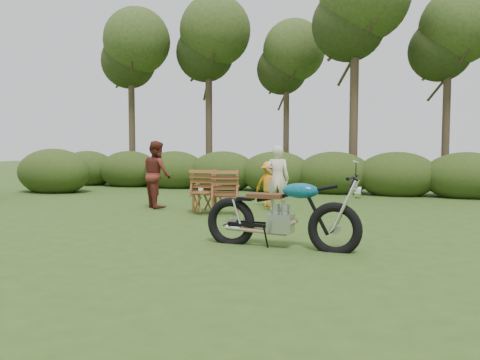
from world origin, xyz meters
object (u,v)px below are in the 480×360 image
(side_table, at_px, (203,203))
(adult_b, at_px, (157,208))
(lawn_chair_right, at_px, (226,214))
(lawn_chair_left, at_px, (207,211))
(child, at_px, (269,207))
(adult_a, at_px, (277,211))
(motorcycle, at_px, (280,247))
(cup, at_px, (201,190))

(side_table, xyz_separation_m, adult_b, (-1.59, 0.69, -0.26))
(lawn_chair_right, relative_size, side_table, 1.98)
(lawn_chair_left, bearing_deg, lawn_chair_right, 146.76)
(side_table, xyz_separation_m, child, (1.00, 1.85, -0.26))
(side_table, distance_m, adult_b, 1.76)
(adult_a, bearing_deg, motorcycle, 95.09)
(lawn_chair_right, relative_size, child, 0.87)
(lawn_chair_right, height_order, lawn_chair_left, lawn_chair_right)
(motorcycle, xyz_separation_m, lawn_chair_left, (-2.74, 3.30, 0.00))
(motorcycle, xyz_separation_m, lawn_chair_right, (-2.15, 3.02, 0.00))
(lawn_chair_right, distance_m, adult_b, 2.09)
(child, bearing_deg, motorcycle, 121.18)
(adult_a, xyz_separation_m, adult_b, (-3.04, -0.39, 0.00))
(lawn_chair_right, height_order, child, child)
(child, bearing_deg, lawn_chair_left, 61.01)
(adult_a, height_order, adult_b, adult_b)
(lawn_chair_right, height_order, side_table, side_table)
(side_table, height_order, adult_b, adult_b)
(lawn_chair_left, xyz_separation_m, adult_b, (-1.46, 0.15, 0.00))
(adult_b, bearing_deg, child, -116.40)
(lawn_chair_left, height_order, child, child)
(adult_b, distance_m, child, 2.84)
(side_table, height_order, child, child)
(lawn_chair_right, height_order, adult_b, adult_b)
(lawn_chair_left, bearing_deg, side_table, 95.62)
(side_table, bearing_deg, lawn_chair_right, 30.15)
(lawn_chair_left, distance_m, child, 1.74)
(lawn_chair_right, distance_m, adult_a, 1.29)
(lawn_chair_left, height_order, adult_a, adult_a)
(lawn_chair_left, bearing_deg, adult_a, -169.65)
(adult_a, xyz_separation_m, child, (-0.45, 0.77, 0.00))
(lawn_chair_left, height_order, cup, cup)
(side_table, bearing_deg, motorcycle, -46.62)
(adult_a, bearing_deg, lawn_chair_left, 7.28)
(lawn_chair_right, distance_m, child, 1.67)
(adult_b, relative_size, child, 1.45)
(lawn_chair_left, bearing_deg, adult_b, -14.69)
(lawn_chair_left, bearing_deg, cup, 92.08)
(lawn_chair_right, xyz_separation_m, adult_a, (0.99, 0.82, 0.00))
(lawn_chair_left, relative_size, side_table, 1.96)
(side_table, distance_m, cup, 0.31)
(child, bearing_deg, adult_b, 35.99)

